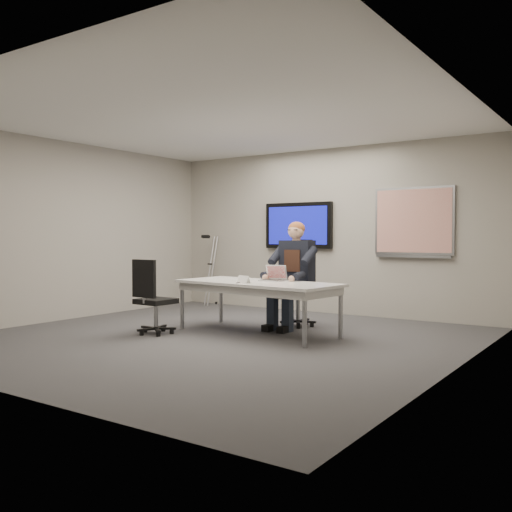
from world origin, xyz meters
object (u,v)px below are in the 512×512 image
Objects in this scene: office_chair_near at (154,311)px; laptop at (274,277)px; seated_person at (290,285)px; conference_table at (257,288)px; office_chair_far at (299,304)px.

laptop is at bearing -136.53° from office_chair_near.
seated_person reaches higher than office_chair_near.
seated_person is (0.14, 0.62, -0.01)m from conference_table.
office_chair_far is 1.01× the size of office_chair_near.
conference_table is 2.33× the size of office_chair_far.
office_chair_near is at bearing -134.94° from seated_person.
conference_table is 0.64m from seated_person.
conference_table is at bearing -106.90° from seated_person.
seated_person reaches higher than laptop.
office_chair_near is 0.66× the size of seated_person.
office_chair_far reaches higher than conference_table.
office_chair_far is at bearing -124.11° from office_chair_near.
conference_table is at bearing -141.43° from office_chair_near.
office_chair_far is 0.40m from seated_person.
office_chair_near is (-1.11, -0.84, -0.31)m from conference_table.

